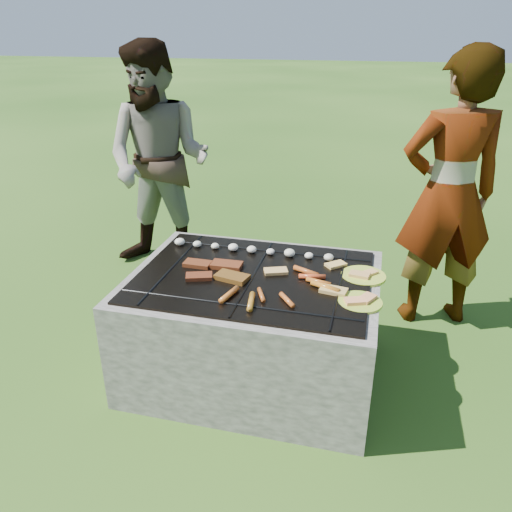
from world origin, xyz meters
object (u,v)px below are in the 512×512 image
Objects in this scene: plate_near at (360,302)px; plate_far at (363,276)px; fire_pit at (254,328)px; cook at (449,195)px; bystander at (159,161)px.

plate_far is at bearing 90.24° from plate_near.
fire_pit is 0.75× the size of cook.
cook is 2.09m from bystander.
plate_far is at bearing 13.91° from fire_pit.
fire_pit is at bearing 23.33° from cook.
plate_far is at bearing -30.65° from bystander.
plate_near is 0.15× the size of bystander.
plate_far is 0.89m from cook.
plate_far is 1.94m from bystander.
plate_far is 1.15× the size of plate_near.
fire_pit is 5.15× the size of plate_near.
plate_near is (0.56, -0.14, 0.33)m from fire_pit.
fire_pit is at bearing 165.65° from plate_near.
plate_near is 1.14m from cook.
plate_near is 0.15× the size of cook.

